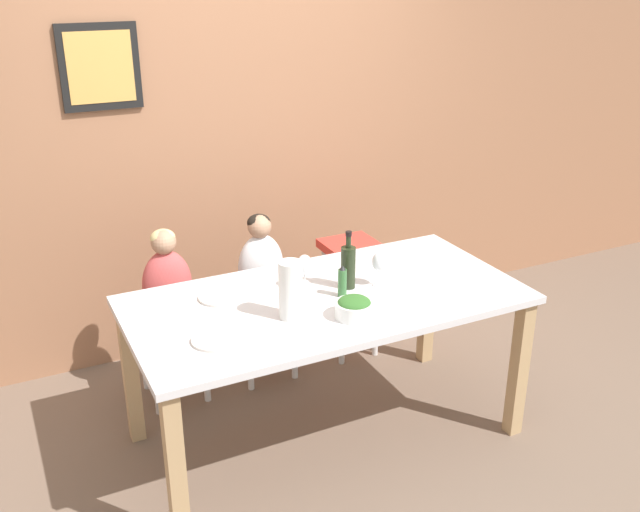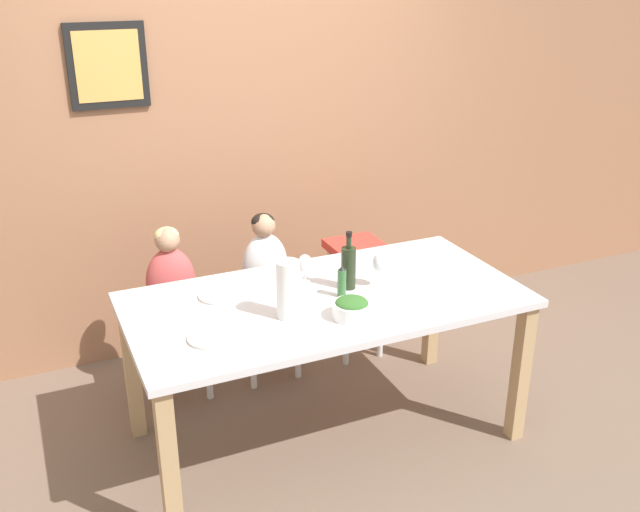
% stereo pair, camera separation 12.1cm
% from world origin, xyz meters
% --- Properties ---
extents(ground_plane, '(14.00, 14.00, 0.00)m').
position_xyz_m(ground_plane, '(0.00, 0.00, 0.00)').
color(ground_plane, '#705B4C').
extents(wall_back, '(10.00, 0.09, 2.70)m').
position_xyz_m(wall_back, '(-0.00, 1.23, 1.35)').
color(wall_back, '#9E6B4C').
rests_on(wall_back, ground_plane).
extents(dining_table, '(1.85, 0.92, 0.78)m').
position_xyz_m(dining_table, '(0.00, 0.00, 0.69)').
color(dining_table, silver).
rests_on(dining_table, ground_plane).
extents(chair_far_left, '(0.37, 0.36, 0.48)m').
position_xyz_m(chair_far_left, '(-0.58, 0.69, 0.39)').
color(chair_far_left, silver).
rests_on(chair_far_left, ground_plane).
extents(chair_far_center, '(0.37, 0.36, 0.48)m').
position_xyz_m(chair_far_center, '(-0.06, 0.69, 0.39)').
color(chair_far_center, silver).
rests_on(chair_far_center, ground_plane).
extents(chair_right_highchair, '(0.31, 0.31, 0.71)m').
position_xyz_m(chair_right_highchair, '(0.51, 0.69, 0.54)').
color(chair_right_highchair, silver).
rests_on(chair_right_highchair, ground_plane).
extents(person_child_left, '(0.26, 0.16, 0.50)m').
position_xyz_m(person_child_left, '(-0.58, 0.70, 0.72)').
color(person_child_left, '#C64C4C').
rests_on(person_child_left, chair_far_left).
extents(person_child_center, '(0.26, 0.16, 0.50)m').
position_xyz_m(person_child_center, '(-0.06, 0.70, 0.72)').
color(person_child_center, silver).
rests_on(person_child_center, chair_far_center).
extents(wine_bottle, '(0.07, 0.07, 0.29)m').
position_xyz_m(wine_bottle, '(0.14, 0.05, 0.89)').
color(wine_bottle, '#232D19').
rests_on(wine_bottle, dining_table).
extents(paper_towel_roll, '(0.10, 0.10, 0.27)m').
position_xyz_m(paper_towel_roll, '(-0.24, -0.12, 0.91)').
color(paper_towel_roll, white).
rests_on(paper_towel_roll, dining_table).
extents(wine_glass_near, '(0.07, 0.07, 0.17)m').
position_xyz_m(wine_glass_near, '(0.28, -0.00, 0.90)').
color(wine_glass_near, white).
rests_on(wine_glass_near, dining_table).
extents(wine_glass_far, '(0.07, 0.07, 0.17)m').
position_xyz_m(wine_glass_far, '(-0.05, 0.13, 0.90)').
color(wine_glass_far, white).
rests_on(wine_glass_far, dining_table).
extents(salad_bowl_large, '(0.17, 0.17, 0.10)m').
position_xyz_m(salad_bowl_large, '(0.02, -0.24, 0.83)').
color(salad_bowl_large, white).
rests_on(salad_bowl_large, dining_table).
extents(dinner_plate_front_left, '(0.20, 0.20, 0.01)m').
position_xyz_m(dinner_plate_front_left, '(-0.60, -0.17, 0.79)').
color(dinner_plate_front_left, silver).
rests_on(dinner_plate_front_left, dining_table).
extents(dinner_plate_back_left, '(0.20, 0.20, 0.01)m').
position_xyz_m(dinner_plate_back_left, '(-0.45, 0.20, 0.79)').
color(dinner_plate_back_left, silver).
rests_on(dinner_plate_back_left, dining_table).
extents(condiment_bottle_hot_sauce, '(0.04, 0.04, 0.16)m').
position_xyz_m(condiment_bottle_hot_sauce, '(0.07, -0.03, 0.85)').
color(condiment_bottle_hot_sauce, '#336633').
rests_on(condiment_bottle_hot_sauce, dining_table).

